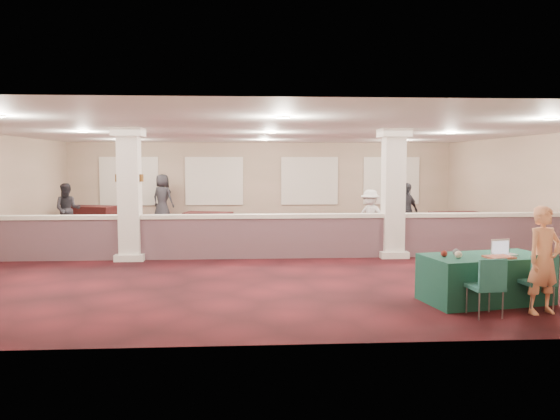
{
  "coord_description": "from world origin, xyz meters",
  "views": [
    {
      "loc": [
        -0.68,
        -14.93,
        2.38
      ],
      "look_at": [
        0.13,
        -2.0,
        1.24
      ],
      "focal_mm": 35.0,
      "sensor_mm": 36.0,
      "label": 1
    }
  ],
  "objects": [
    {
      "name": "attendee_c",
      "position": [
        4.22,
        1.5,
        0.88
      ],
      "size": [
        1.14,
        0.96,
        1.76
      ],
      "primitive_type": "imported",
      "rotation": [
        0.0,
        0.0,
        0.55
      ],
      "color": "black",
      "rests_on": "ground"
    },
    {
      "name": "attendee_b",
      "position": [
        3.0,
        0.98,
        0.79
      ],
      "size": [
        1.07,
        0.99,
        1.57
      ],
      "primitive_type": "imported",
      "rotation": [
        0.0,
        0.0,
        -0.68
      ],
      "color": "silver",
      "rests_on": "ground"
    },
    {
      "name": "column_left",
      "position": [
        -3.5,
        -1.5,
        1.64
      ],
      "size": [
        0.72,
        0.72,
        3.2
      ],
      "color": "silver",
      "rests_on": "ground"
    },
    {
      "name": "scissors",
      "position": [
        4.15,
        -6.16,
        0.81
      ],
      "size": [
        0.14,
        0.06,
        0.01
      ],
      "primitive_type": "cube",
      "rotation": [
        0.0,
        0.0,
        0.19
      ],
      "color": "red",
      "rests_on": "near_table"
    },
    {
      "name": "wall_right",
      "position": [
        8.0,
        0.0,
        1.6
      ],
      "size": [
        0.04,
        16.0,
        3.2
      ],
      "primitive_type": "cube",
      "color": "gray",
      "rests_on": "ground"
    },
    {
      "name": "yarn_red",
      "position": [
        2.63,
        -6.09,
        0.85
      ],
      "size": [
        0.11,
        0.11,
        0.11
      ],
      "primitive_type": "sphere",
      "color": "#5A1217",
      "rests_on": "near_table"
    },
    {
      "name": "attendee_a",
      "position": [
        -6.5,
        3.19,
        0.85
      ],
      "size": [
        0.88,
        0.59,
        1.7
      ],
      "primitive_type": "imported",
      "rotation": [
        0.0,
        0.0,
        0.18
      ],
      "color": "black",
      "rests_on": "ground"
    },
    {
      "name": "far_table_back_right",
      "position": [
        6.5,
        3.2,
        0.34
      ],
      "size": [
        1.74,
        0.96,
        0.68
      ],
      "primitive_type": "cube",
      "rotation": [
        0.0,
        0.0,
        0.07
      ],
      "color": "black",
      "rests_on": "ground"
    },
    {
      "name": "partition_wall",
      "position": [
        0.0,
        -1.5,
        0.57
      ],
      "size": [
        15.6,
        0.28,
        1.1
      ],
      "color": "brown",
      "rests_on": "ground"
    },
    {
      "name": "far_table_back_left",
      "position": [
        -6.5,
        5.75,
        0.38
      ],
      "size": [
        2.05,
        1.42,
        0.76
      ],
      "primitive_type": "cube",
      "rotation": [
        0.0,
        0.0,
        -0.29
      ],
      "color": "black",
      "rests_on": "ground"
    },
    {
      "name": "ground",
      "position": [
        0.0,
        0.0,
        0.0
      ],
      "size": [
        16.0,
        16.0,
        0.0
      ],
      "primitive_type": "plane",
      "color": "#411015",
      "rests_on": "ground"
    },
    {
      "name": "sconce_right",
      "position": [
        -3.22,
        -1.5,
        2.0
      ],
      "size": [
        0.12,
        0.12,
        0.18
      ],
      "color": "brown",
      "rests_on": "column_left"
    },
    {
      "name": "conf_chair_side",
      "position": [
        3.01,
        -6.94,
        0.55
      ],
      "size": [
        0.51,
        0.51,
        0.93
      ],
      "rotation": [
        0.0,
        0.0,
        0.09
      ],
      "color": "#1C534D",
      "rests_on": "ground"
    },
    {
      "name": "laptop_screen",
      "position": [
        3.7,
        -5.86,
        0.94
      ],
      "size": [
        0.36,
        0.08,
        0.24
      ],
      "primitive_type": "cube",
      "rotation": [
        0.0,
        0.0,
        0.19
      ],
      "color": "silver",
      "rests_on": "near_table"
    },
    {
      "name": "ceiling",
      "position": [
        0.0,
        0.0,
        3.2
      ],
      "size": [
        16.0,
        16.0,
        0.02
      ],
      "primitive_type": "cube",
      "color": "silver",
      "rests_on": "wall_back"
    },
    {
      "name": "laptop_base",
      "position": [
        3.72,
        -5.99,
        0.81
      ],
      "size": [
        0.4,
        0.32,
        0.02
      ],
      "primitive_type": "cube",
      "rotation": [
        0.0,
        0.0,
        0.19
      ],
      "color": "silver",
      "rests_on": "near_table"
    },
    {
      "name": "far_table_back_center",
      "position": [
        -2.0,
        4.04,
        0.33
      ],
      "size": [
        1.76,
        1.19,
        0.65
      ],
      "primitive_type": "cube",
      "rotation": [
        0.0,
        0.0,
        -0.26
      ],
      "color": "black",
      "rests_on": "ground"
    },
    {
      "name": "near_table",
      "position": [
        3.39,
        -6.0,
        0.4
      ],
      "size": [
        2.24,
        1.42,
        0.8
      ],
      "primitive_type": "cube",
      "rotation": [
        0.0,
        0.0,
        0.19
      ],
      "color": "#0E342D",
      "rests_on": "ground"
    },
    {
      "name": "sconce_left",
      "position": [
        -3.78,
        -1.5,
        2.0
      ],
      "size": [
        0.12,
        0.12,
        0.18
      ],
      "color": "brown",
      "rests_on": "column_left"
    },
    {
      "name": "wall_back",
      "position": [
        0.0,
        8.0,
        1.6
      ],
      "size": [
        16.0,
        0.04,
        3.2
      ],
      "primitive_type": "cube",
      "color": "gray",
      "rests_on": "ground"
    },
    {
      "name": "wall_front",
      "position": [
        0.0,
        -8.0,
        1.6
      ],
      "size": [
        16.0,
        0.04,
        3.2
      ],
      "primitive_type": "cube",
      "color": "gray",
      "rests_on": "ground"
    },
    {
      "name": "conf_chair_main",
      "position": [
        3.97,
        -6.65,
        0.56
      ],
      "size": [
        0.51,
        0.52,
        0.94
      ],
      "rotation": [
        0.0,
        0.0,
        0.1
      ],
      "color": "#1C534D",
      "rests_on": "ground"
    },
    {
      "name": "column_right",
      "position": [
        3.0,
        -1.5,
        1.64
      ],
      "size": [
        0.72,
        0.72,
        3.2
      ],
      "color": "silver",
      "rests_on": "ground"
    },
    {
      "name": "far_table_front_right",
      "position": [
        2.5,
        2.08,
        0.37
      ],
      "size": [
        1.97,
        1.3,
        0.73
      ],
      "primitive_type": "cube",
      "rotation": [
        0.0,
        0.0,
        -0.24
      ],
      "color": "black",
      "rests_on": "ground"
    },
    {
      "name": "screen_glow",
      "position": [
        3.7,
        -5.87,
        0.92
      ],
      "size": [
        0.32,
        0.07,
        0.21
      ],
      "primitive_type": "cube",
      "rotation": [
        0.0,
        0.0,
        0.19
      ],
      "color": "silver",
      "rests_on": "near_table"
    },
    {
      "name": "woman",
      "position": [
        3.98,
        -6.76,
        0.85
      ],
      "size": [
        0.7,
        0.57,
        1.7
      ],
      "primitive_type": "imported",
      "rotation": [
        0.0,
        0.0,
        0.29
      ],
      "color": "#FF976E",
      "rests_on": "ground"
    },
    {
      "name": "yarn_cream",
      "position": [
        2.82,
        -6.22,
        0.86
      ],
      "size": [
        0.12,
        0.12,
        0.12
      ],
      "primitive_type": "sphere",
      "color": "beige",
      "rests_on": "near_table"
    },
    {
      "name": "far_table_front_center",
      "position": [
        -0.67,
        0.54,
        0.32
      ],
      "size": [
        1.75,
        1.24,
        0.64
      ],
      "primitive_type": "cube",
      "rotation": [
        0.0,
        0.0,
        0.31
      ],
      "color": "black",
      "rests_on": "ground"
    },
    {
      "name": "yarn_grey",
      "position": [
        2.88,
        -5.96,
        0.86
      ],
      "size": [
        0.11,
        0.11,
        0.11
      ],
      "primitive_type": "sphere",
      "color": "#525357",
      "rests_on": "near_table"
    },
    {
      "name": "far_table_front_left",
      "position": [
        -5.28,
        0.8,
        0.34
      ],
      "size": [
        1.83,
        1.28,
        0.67
      ],
      "primitive_type": "cube",
      "rotation": [
        0.0,
        0.0,
        0.3
      ],
      "color": "black",
      "rests_on": "ground"
    },
    {
      "name": "knitting",
      "position": [
        3.5,
        -6.26,
        0.82
      ],
      "size": [
        0.49,
        0.41,
        0.03
      ],
      "primitive_type": "cube",
      "rotation": [
        0.0,
        0.0,
        0.19
      ],
      "color": "#BB3D1D",
      "rests_on": "near_table"
    },
    {
      "name": "attendee_d",
      "position": [
        -4.0,
        7.0,
        0.96
      ],
      "size": [
        1.07,
        0.91,
        1.91
      ],
      "primitive_type": "imported",
      "rotation": [
        0.0,
        0.0,
        2.63
      ],
      "color": "black",
      "rests_on": "ground"
    }
  ]
}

